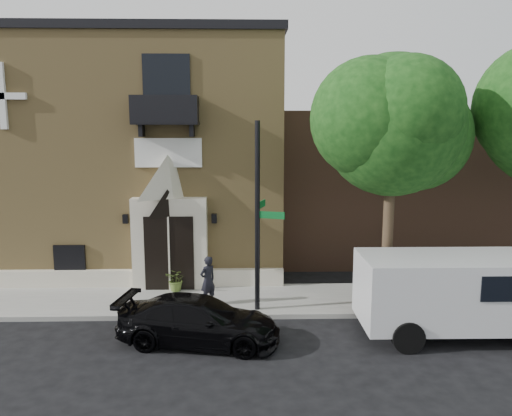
{
  "coord_description": "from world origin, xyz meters",
  "views": [
    {
      "loc": [
        1.58,
        -14.38,
        5.76
      ],
      "look_at": [
        2.0,
        2.0,
        3.11
      ],
      "focal_mm": 35.0,
      "sensor_mm": 36.0,
      "label": 1
    }
  ],
  "objects_px": {
    "pedestrian_far": "(487,272)",
    "dumpster": "(459,286)",
    "street_sign": "(258,217)",
    "fire_hydrant": "(378,295)",
    "black_sedan": "(199,321)",
    "cargo_van": "(469,292)",
    "pedestrian_near": "(208,280)"
  },
  "relations": [
    {
      "from": "street_sign",
      "to": "fire_hydrant",
      "type": "distance_m",
      "value": 4.55
    },
    {
      "from": "pedestrian_near",
      "to": "pedestrian_far",
      "type": "height_order",
      "value": "pedestrian_near"
    },
    {
      "from": "pedestrian_far",
      "to": "dumpster",
      "type": "bearing_deg",
      "value": 130.36
    },
    {
      "from": "black_sedan",
      "to": "pedestrian_near",
      "type": "height_order",
      "value": "pedestrian_near"
    },
    {
      "from": "street_sign",
      "to": "fire_hydrant",
      "type": "height_order",
      "value": "street_sign"
    },
    {
      "from": "black_sedan",
      "to": "street_sign",
      "type": "xyz_separation_m",
      "value": [
        1.66,
        2.13,
        2.44
      ]
    },
    {
      "from": "black_sedan",
      "to": "pedestrian_near",
      "type": "distance_m",
      "value": 2.62
    },
    {
      "from": "dumpster",
      "to": "pedestrian_near",
      "type": "height_order",
      "value": "pedestrian_near"
    },
    {
      "from": "cargo_van",
      "to": "dumpster",
      "type": "distance_m",
      "value": 2.3
    },
    {
      "from": "street_sign",
      "to": "pedestrian_near",
      "type": "relative_size",
      "value": 3.69
    },
    {
      "from": "street_sign",
      "to": "pedestrian_far",
      "type": "relative_size",
      "value": 3.82
    },
    {
      "from": "street_sign",
      "to": "pedestrian_near",
      "type": "distance_m",
      "value": 2.71
    },
    {
      "from": "cargo_van",
      "to": "fire_hydrant",
      "type": "bearing_deg",
      "value": 136.53
    },
    {
      "from": "cargo_van",
      "to": "street_sign",
      "type": "relative_size",
      "value": 0.97
    },
    {
      "from": "pedestrian_near",
      "to": "dumpster",
      "type": "bearing_deg",
      "value": 137.01
    },
    {
      "from": "pedestrian_near",
      "to": "cargo_van",
      "type": "bearing_deg",
      "value": 120.89
    },
    {
      "from": "cargo_van",
      "to": "pedestrian_near",
      "type": "xyz_separation_m",
      "value": [
        -7.37,
        2.29,
        -0.33
      ]
    },
    {
      "from": "black_sedan",
      "to": "street_sign",
      "type": "distance_m",
      "value": 3.64
    },
    {
      "from": "fire_hydrant",
      "to": "pedestrian_far",
      "type": "height_order",
      "value": "pedestrian_far"
    },
    {
      "from": "dumpster",
      "to": "pedestrian_far",
      "type": "height_order",
      "value": "pedestrian_far"
    },
    {
      "from": "dumpster",
      "to": "black_sedan",
      "type": "bearing_deg",
      "value": -152.17
    },
    {
      "from": "cargo_van",
      "to": "street_sign",
      "type": "bearing_deg",
      "value": 162.99
    },
    {
      "from": "fire_hydrant",
      "to": "dumpster",
      "type": "height_order",
      "value": "dumpster"
    },
    {
      "from": "black_sedan",
      "to": "pedestrian_far",
      "type": "bearing_deg",
      "value": -60.36
    },
    {
      "from": "black_sedan",
      "to": "street_sign",
      "type": "height_order",
      "value": "street_sign"
    },
    {
      "from": "fire_hydrant",
      "to": "black_sedan",
      "type": "bearing_deg",
      "value": -157.7
    },
    {
      "from": "dumpster",
      "to": "pedestrian_far",
      "type": "bearing_deg",
      "value": 46.62
    },
    {
      "from": "street_sign",
      "to": "pedestrian_near",
      "type": "bearing_deg",
      "value": -178.82
    },
    {
      "from": "cargo_van",
      "to": "dumpster",
      "type": "bearing_deg",
      "value": 72.92
    },
    {
      "from": "fire_hydrant",
      "to": "cargo_van",
      "type": "bearing_deg",
      "value": -43.91
    },
    {
      "from": "black_sedan",
      "to": "pedestrian_far",
      "type": "xyz_separation_m",
      "value": [
        9.5,
        3.44,
        0.28
      ]
    },
    {
      "from": "black_sedan",
      "to": "cargo_van",
      "type": "bearing_deg",
      "value": -77.86
    }
  ]
}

